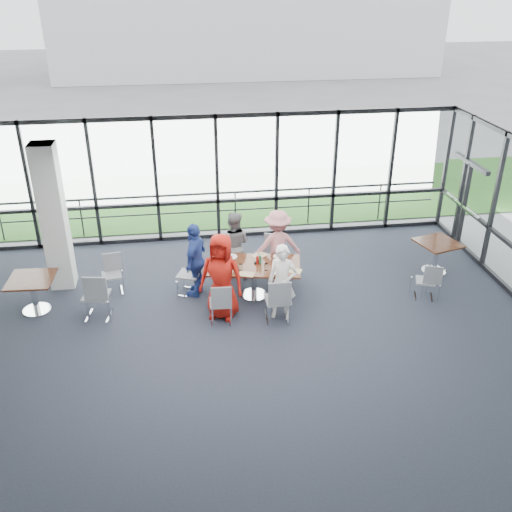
{
  "coord_description": "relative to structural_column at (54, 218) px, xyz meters",
  "views": [
    {
      "loc": [
        -0.94,
        -8.5,
        6.31
      ],
      "look_at": [
        0.5,
        1.63,
        1.1
      ],
      "focal_mm": 40.0,
      "sensor_mm": 36.0,
      "label": 1
    }
  ],
  "objects": [
    {
      "name": "menu_c",
      "position": [
        4.28,
        -0.67,
        -0.85
      ],
      "size": [
        0.39,
        0.38,
        0.0
      ],
      "primitive_type": "cube",
      "rotation": [
        0.0,
        0.0,
        0.69
      ],
      "color": "beige",
      "rests_on": "main_table"
    },
    {
      "name": "main_table",
      "position": [
        4.1,
        -1.07,
        -0.97
      ],
      "size": [
        2.08,
        1.39,
        0.75
      ],
      "rotation": [
        0.0,
        0.0,
        -0.18
      ],
      "color": "#3A1D12",
      "rests_on": "ground"
    },
    {
      "name": "ceiling",
      "position": [
        3.6,
        -3.0,
        1.6
      ],
      "size": [
        12.0,
        10.0,
        0.04
      ],
      "primitive_type": "cube",
      "color": "white",
      "rests_on": "ground"
    },
    {
      "name": "diner_end",
      "position": [
        2.9,
        -0.81,
        -0.78
      ],
      "size": [
        0.85,
        1.09,
        1.64
      ],
      "primitive_type": "imported",
      "rotation": [
        0.0,
        0.0,
        -1.96
      ],
      "color": "#273F92",
      "rests_on": "ground"
    },
    {
      "name": "diner_near_right",
      "position": [
        4.53,
        -1.97,
        -0.81
      ],
      "size": [
        0.68,
        0.58,
        1.58
      ],
      "primitive_type": "imported",
      "rotation": [
        0.0,
        0.0,
        -0.32
      ],
      "color": "white",
      "rests_on": "ground"
    },
    {
      "name": "grass_strip",
      "position": [
        3.6,
        5.0,
        -1.59
      ],
      "size": [
        80.0,
        5.0,
        0.01
      ],
      "primitive_type": "cube",
      "color": "#285B1E",
      "rests_on": "ground"
    },
    {
      "name": "diner_far_right",
      "position": [
        4.71,
        -0.41,
        -0.77
      ],
      "size": [
        1.09,
        0.6,
        1.65
      ],
      "primitive_type": "imported",
      "rotation": [
        0.0,
        0.0,
        3.19
      ],
      "color": "#CB787D",
      "rests_on": "ground"
    },
    {
      "name": "plate_fr",
      "position": [
        4.68,
        -0.8,
        -0.84
      ],
      "size": [
        0.27,
        0.27,
        0.01
      ],
      "primitive_type": "cylinder",
      "color": "white",
      "rests_on": "main_table"
    },
    {
      "name": "chair_spare_la",
      "position": [
        0.89,
        -1.46,
        -1.1
      ],
      "size": [
        0.56,
        0.56,
        1.0
      ],
      "primitive_type": null,
      "rotation": [
        0.0,
        0.0,
        -0.17
      ],
      "color": "gray",
      "rests_on": "ground"
    },
    {
      "name": "chair_spare_r",
      "position": [
        7.67,
        -1.66,
        -1.2
      ],
      "size": [
        0.5,
        0.5,
        0.8
      ],
      "primitive_type": null,
      "rotation": [
        0.0,
        0.0,
        -0.35
      ],
      "color": "gray",
      "rests_on": "ground"
    },
    {
      "name": "menu_b",
      "position": [
        4.87,
        -1.46,
        -0.85
      ],
      "size": [
        0.36,
        0.32,
        0.0
      ],
      "primitive_type": "cube",
      "rotation": [
        0.0,
        0.0,
        -0.45
      ],
      "color": "beige",
      "rests_on": "main_table"
    },
    {
      "name": "exit_door",
      "position": [
        9.6,
        0.75,
        -0.55
      ],
      "size": [
        0.12,
        1.6,
        2.1
      ],
      "primitive_type": "cube",
      "color": "black",
      "rests_on": "ground"
    },
    {
      "name": "floor",
      "position": [
        3.6,
        -3.0,
        -1.61
      ],
      "size": [
        12.0,
        10.0,
        0.02
      ],
      "primitive_type": "cube",
      "color": "#222731",
      "rests_on": "ground"
    },
    {
      "name": "tumbler_d",
      "position": [
        3.4,
        -1.11,
        -0.78
      ],
      "size": [
        0.07,
        0.07,
        0.14
      ],
      "primitive_type": "cylinder",
      "color": "white",
      "rests_on": "main_table"
    },
    {
      "name": "apron",
      "position": [
        3.6,
        7.0,
        -1.62
      ],
      "size": [
        80.0,
        70.0,
        0.02
      ],
      "primitive_type": "cube",
      "color": "slate",
      "rests_on": "ground"
    },
    {
      "name": "side_table_left",
      "position": [
        -0.4,
        -1.04,
        -0.96
      ],
      "size": [
        0.92,
        0.92,
        0.75
      ],
      "rotation": [
        0.0,
        0.0,
        -0.05
      ],
      "color": "#3A1D12",
      "rests_on": "ground"
    },
    {
      "name": "plate_end",
      "position": [
        3.28,
        -0.98,
        -0.84
      ],
      "size": [
        0.27,
        0.27,
        0.01
      ],
      "primitive_type": "cylinder",
      "color": "white",
      "rests_on": "main_table"
    },
    {
      "name": "chair_main_end",
      "position": [
        2.74,
        -0.78,
        -1.14
      ],
      "size": [
        0.58,
        0.58,
        0.91
      ],
      "primitive_type": null,
      "rotation": [
        0.0,
        0.0,
        -1.94
      ],
      "color": "gray",
      "rests_on": "ground"
    },
    {
      "name": "chair_main_nl",
      "position": [
        3.31,
        -1.97,
        -1.17
      ],
      "size": [
        0.43,
        0.43,
        0.86
      ],
      "primitive_type": null,
      "rotation": [
        0.0,
        0.0,
        -0.03
      ],
      "color": "gray",
      "rests_on": "ground"
    },
    {
      "name": "chair_spare_lb",
      "position": [
        1.1,
        -0.5,
        -1.18
      ],
      "size": [
        0.46,
        0.46,
        0.83
      ],
      "primitive_type": null,
      "rotation": [
        0.0,
        0.0,
        3.29
      ],
      "color": "gray",
      "rests_on": "ground"
    },
    {
      "name": "plate_nl",
      "position": [
        3.51,
        -1.3,
        -0.84
      ],
      "size": [
        0.24,
        0.24,
        0.01
      ],
      "primitive_type": "cylinder",
      "color": "white",
      "rests_on": "main_table"
    },
    {
      "name": "hangar_main",
      "position": [
        7.6,
        29.0,
        1.4
      ],
      "size": [
        24.0,
        10.0,
        6.0
      ],
      "primitive_type": "cube",
      "color": "silver",
      "rests_on": "ground"
    },
    {
      "name": "plate_nr",
      "position": [
        4.56,
        -1.49,
        -0.84
      ],
      "size": [
        0.27,
        0.27,
        0.01
      ],
      "primitive_type": "cylinder",
      "color": "white",
      "rests_on": "main_table"
    },
    {
      "name": "curtain_wall_back",
      "position": [
        3.6,
        2.0,
        0.0
      ],
      "size": [
        12.0,
        0.1,
        3.2
      ],
      "primitive_type": "cube",
      "color": "white",
      "rests_on": "ground"
    },
    {
      "name": "chair_main_nr",
      "position": [
        4.42,
        -2.09,
        -1.12
      ],
      "size": [
        0.48,
        0.48,
        0.95
      ],
      "primitive_type": null,
      "rotation": [
        0.0,
        0.0,
        -0.02
      ],
      "color": "gray",
      "rests_on": "ground"
    },
    {
      "name": "plate_fl",
      "position": [
        3.65,
        -0.66,
        -0.84
      ],
      "size": [
        0.28,
        0.28,
        0.01
      ],
      "primitive_type": "cylinder",
      "color": "white",
      "rests_on": "main_table"
    },
    {
      "name": "tumbler_c",
      "position": [
        4.23,
        -0.89,
        -0.78
      ],
      "size": [
        0.07,
        0.07,
        0.13
      ],
      "primitive_type": "cylinder",
      "color": "white",
      "rests_on": "main_table"
    },
    {
      "name": "diner_far_left",
      "position": [
        3.77,
        -0.14,
        -0.82
      ],
      "size": [
        0.85,
        0.64,
        1.56
      ],
      "primitive_type": "imported",
      "rotation": [
        0.0,
        0.0,
        2.89
      ],
      "color": "slate",
      "rests_on": "ground"
    },
    {
      "name": "tumbler_a",
      "position": [
        3.79,
        -1.28,
        -0.78
      ],
      "size": [
        0.07,
        0.07,
        0.14
      ],
      "primitive_type": "cylinder",
      "color": "white",
      "rests_on": "main_table"
    },
    {
      "name": "menu_a",
      "position": [
        3.89,
        -1.46,
        -0.85
      ],
      "size": [
        0.37,
        0.32,
        0.0
      ],
      "primitive_type": "cube",
      "rotation": [
        0.0,
        0.0,
        -0.38
      ],
      "color": "beige",
      "rests_on": "main_table"
    },
    {
      "name": "green_bottle",
      "position": [
        4.23,
        -1.06,
        -0.75
      ],
      "size": [
        0.05,
        0.05,
        0.2
      ],
      "primitive_type": "cylinder",
      "color": "#246F3C",
      "rests_on": "main_table"
    },
    {
      "name": "tumbler_b",
      "position": [
        4.31,
        -1.35,
        -0.78
      ],
      "size": [
        0.07,
        0.07,
        0.15
      ],
      "primitive_type": "cylinder",
      "color": "white",
      "rests_on": "main_table"
    },
    {
      "name": "guard_rail",
      "position": [
        3.6,
        2.6,
        -1.1
      ],
      "size": [
        12.0,
        0.06,
        0.06
      ],
      "primitive_type": "cylinder",
      "rotation": [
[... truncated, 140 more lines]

